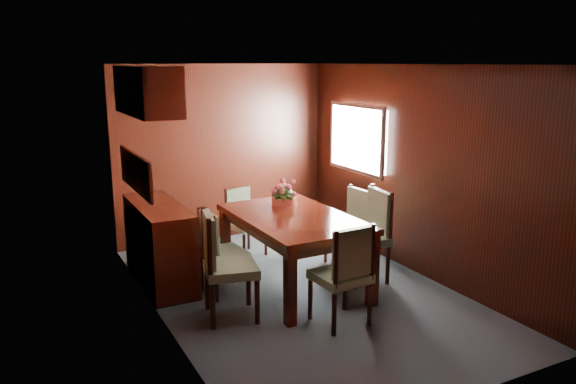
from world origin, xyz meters
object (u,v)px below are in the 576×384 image
dining_table (293,226)px  chair_head (345,270)px  flower_centerpiece (284,192)px  sideboard (160,244)px  chair_right_near (370,229)px  chair_left_near (222,260)px

dining_table → chair_head: 1.05m
dining_table → flower_centerpiece: bearing=74.3°
dining_table → flower_centerpiece: 0.55m
sideboard → chair_right_near: 2.35m
sideboard → chair_left_near: chair_left_near is taller
dining_table → chair_right_near: 0.90m
sideboard → chair_right_near: chair_right_near is taller
chair_left_near → flower_centerpiece: flower_centerpiece is taller
chair_left_near → chair_right_near: bearing=108.2°
dining_table → chair_left_near: chair_left_near is taller
sideboard → chair_right_near: bearing=-25.1°
chair_left_near → flower_centerpiece: size_ratio=3.50×
sideboard → dining_table: bearing=-33.0°
sideboard → flower_centerpiece: size_ratio=4.59×
chair_left_near → flower_centerpiece: bearing=140.1°
chair_right_near → chair_head: 1.23m
dining_table → chair_head: chair_head is taller
chair_left_near → flower_centerpiece: (1.09, 0.83, 0.37)m
chair_left_near → chair_head: (0.95, -0.68, -0.04)m
chair_head → flower_centerpiece: flower_centerpiece is taller
sideboard → chair_left_near: size_ratio=1.31×
dining_table → sideboard: bearing=146.2°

